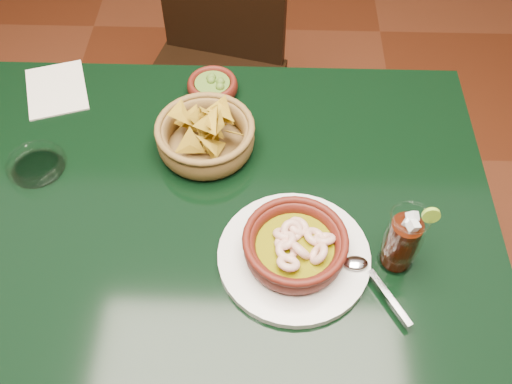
{
  "coord_description": "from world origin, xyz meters",
  "views": [
    {
      "loc": [
        0.16,
        -0.66,
        1.64
      ],
      "look_at": [
        0.14,
        -0.02,
        0.81
      ],
      "focal_mm": 40.0,
      "sensor_mm": 36.0,
      "label": 1
    }
  ],
  "objects_px": {
    "dining_table": "(189,229)",
    "chip_basket": "(206,136)",
    "cola_drink": "(403,240)",
    "dining_chair": "(213,68)",
    "shrimp_plate": "(295,249)"
  },
  "relations": [
    {
      "from": "dining_table",
      "to": "shrimp_plate",
      "type": "relative_size",
      "value": 3.63
    },
    {
      "from": "shrimp_plate",
      "to": "chip_basket",
      "type": "distance_m",
      "value": 0.32
    },
    {
      "from": "dining_chair",
      "to": "chip_basket",
      "type": "relative_size",
      "value": 3.75
    },
    {
      "from": "dining_chair",
      "to": "chip_basket",
      "type": "distance_m",
      "value": 0.64
    },
    {
      "from": "dining_table",
      "to": "cola_drink",
      "type": "xyz_separation_m",
      "value": [
        0.39,
        -0.12,
        0.17
      ]
    },
    {
      "from": "dining_table",
      "to": "chip_basket",
      "type": "height_order",
      "value": "chip_basket"
    },
    {
      "from": "dining_table",
      "to": "chip_basket",
      "type": "xyz_separation_m",
      "value": [
        0.03,
        0.14,
        0.14
      ]
    },
    {
      "from": "dining_chair",
      "to": "shrimp_plate",
      "type": "height_order",
      "value": "dining_chair"
    },
    {
      "from": "dining_chair",
      "to": "cola_drink",
      "type": "height_order",
      "value": "cola_drink"
    },
    {
      "from": "chip_basket",
      "to": "dining_chair",
      "type": "bearing_deg",
      "value": 94.72
    },
    {
      "from": "dining_table",
      "to": "dining_chair",
      "type": "xyz_separation_m",
      "value": [
        -0.01,
        0.7,
        -0.17
      ]
    },
    {
      "from": "dining_chair",
      "to": "shrimp_plate",
      "type": "bearing_deg",
      "value": -74.72
    },
    {
      "from": "dining_chair",
      "to": "chip_basket",
      "type": "height_order",
      "value": "chip_basket"
    },
    {
      "from": "shrimp_plate",
      "to": "cola_drink",
      "type": "relative_size",
      "value": 2.1
    },
    {
      "from": "chip_basket",
      "to": "cola_drink",
      "type": "bearing_deg",
      "value": -35.78
    }
  ]
}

